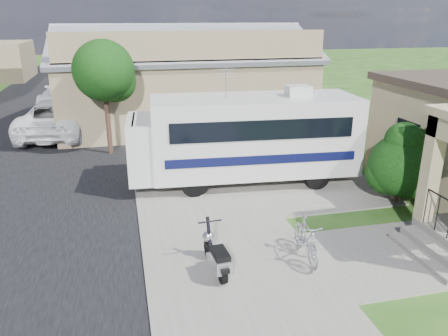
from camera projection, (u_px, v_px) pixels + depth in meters
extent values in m
plane|color=#193F11|center=(267.00, 249.00, 10.69)|extent=(120.00, 120.00, 0.00)
cube|color=black|center=(20.00, 152.00, 18.24)|extent=(9.00, 80.00, 0.02)
cube|color=slate|center=(175.00, 142.00, 19.65)|extent=(4.00, 80.00, 0.06)
cube|color=slate|center=(267.00, 180.00, 15.14)|extent=(7.00, 6.00, 0.05)
cube|color=slate|center=(400.00, 254.00, 10.41)|extent=(4.00, 3.00, 0.05)
cube|color=black|center=(406.00, 140.00, 13.79)|extent=(0.04, 1.10, 1.20)
cube|color=slate|center=(435.00, 252.00, 10.24)|extent=(0.40, 2.16, 0.32)
cube|color=slate|center=(421.00, 257.00, 10.20)|extent=(0.35, 2.16, 0.16)
cube|color=tan|center=(431.00, 169.00, 10.71)|extent=(0.35, 0.35, 2.70)
cube|color=#817051|center=(183.00, 88.00, 22.95)|extent=(12.00, 8.00, 3.60)
cube|color=slate|center=(188.00, 44.00, 20.33)|extent=(12.50, 4.40, 1.78)
cube|color=slate|center=(177.00, 39.00, 24.00)|extent=(12.50, 4.40, 1.78)
cube|color=slate|center=(181.00, 27.00, 21.94)|extent=(12.50, 0.50, 0.22)
cube|color=#817051|center=(195.00, 47.00, 18.59)|extent=(11.76, 0.20, 1.30)
cylinder|color=black|center=(108.00, 116.00, 17.61)|extent=(0.20, 0.20, 3.15)
sphere|color=black|center=(104.00, 71.00, 17.01)|extent=(2.40, 2.40, 2.40)
sphere|color=black|center=(115.00, 81.00, 17.43)|extent=(1.68, 1.68, 1.68)
cylinder|color=black|center=(110.00, 80.00, 26.77)|extent=(0.20, 0.20, 3.29)
sphere|color=black|center=(107.00, 48.00, 26.14)|extent=(2.40, 2.40, 2.40)
sphere|color=black|center=(115.00, 56.00, 26.57)|extent=(1.68, 1.68, 1.68)
cylinder|color=black|center=(111.00, 67.00, 35.08)|extent=(0.20, 0.20, 3.01)
sphere|color=black|center=(110.00, 44.00, 34.51)|extent=(2.40, 2.40, 2.40)
sphere|color=black|center=(115.00, 50.00, 34.92)|extent=(1.68, 1.68, 1.68)
cube|color=#BCBBB7|center=(254.00, 134.00, 14.49)|extent=(6.86, 2.87, 2.49)
cube|color=#BCBBB7|center=(141.00, 148.00, 14.02)|extent=(0.93, 2.33, 1.92)
cube|color=black|center=(134.00, 132.00, 13.82)|extent=(0.20, 2.04, 0.86)
cube|color=black|center=(264.00, 130.00, 13.21)|extent=(5.69, 0.44, 0.62)
cube|color=black|center=(247.00, 113.00, 15.47)|extent=(5.69, 0.44, 0.62)
cube|color=black|center=(263.00, 160.00, 13.53)|extent=(6.02, 0.45, 0.29)
cube|color=black|center=(246.00, 139.00, 15.78)|extent=(6.02, 0.45, 0.29)
cube|color=#BCBBB7|center=(298.00, 91.00, 14.23)|extent=(0.81, 0.72, 0.34)
cylinder|color=#A8A8B0|center=(226.00, 83.00, 13.77)|extent=(0.04, 0.04, 0.96)
cylinder|color=black|center=(194.00, 185.00, 13.60)|extent=(0.78, 0.32, 0.77)
cylinder|color=black|center=(188.00, 163.00, 15.56)|extent=(0.78, 0.32, 0.77)
cylinder|color=black|center=(317.00, 177.00, 14.20)|extent=(0.78, 0.32, 0.77)
cylinder|color=black|center=(297.00, 158.00, 16.17)|extent=(0.78, 0.32, 0.77)
cylinder|color=black|center=(397.00, 191.00, 13.22)|extent=(0.15, 0.15, 0.75)
sphere|color=black|center=(400.00, 165.00, 12.94)|extent=(1.87, 1.87, 1.87)
sphere|color=black|center=(407.00, 150.00, 13.15)|extent=(1.49, 1.49, 1.49)
sphere|color=black|center=(387.00, 173.00, 13.14)|extent=(1.31, 1.31, 1.31)
sphere|color=black|center=(410.00, 180.00, 12.85)|extent=(1.12, 1.12, 1.12)
sphere|color=black|center=(404.00, 141.00, 12.69)|extent=(1.12, 1.12, 1.12)
cylinder|color=black|center=(222.00, 274.00, 9.19)|extent=(0.15, 0.44, 0.44)
cylinder|color=black|center=(209.00, 249.00, 10.17)|extent=(0.15, 0.44, 0.44)
cube|color=#A8A8B0|center=(216.00, 259.00, 9.62)|extent=(0.34, 0.56, 0.08)
cube|color=#A8A8B0|center=(221.00, 263.00, 9.21)|extent=(0.38, 0.57, 0.30)
cube|color=black|center=(220.00, 254.00, 9.19)|extent=(0.34, 0.61, 0.12)
cube|color=black|center=(225.00, 270.00, 9.00)|extent=(0.19, 0.21, 0.10)
cylinder|color=black|center=(209.00, 235.00, 9.98)|extent=(0.10, 0.34, 0.82)
sphere|color=#A8A8B0|center=(208.00, 236.00, 10.06)|extent=(0.28, 0.28, 0.28)
sphere|color=black|center=(207.00, 235.00, 10.13)|extent=(0.12, 0.12, 0.12)
cylinder|color=black|center=(210.00, 221.00, 9.78)|extent=(0.55, 0.08, 0.04)
cube|color=black|center=(209.00, 244.00, 10.13)|extent=(0.16, 0.29, 0.06)
imported|color=#A8A8B0|center=(306.00, 241.00, 10.08)|extent=(0.60, 1.67, 0.99)
imported|color=white|center=(60.00, 117.00, 20.71)|extent=(3.63, 6.54, 1.73)
imported|color=white|center=(70.00, 90.00, 27.47)|extent=(3.61, 6.76, 1.86)
cylinder|color=#166F2A|center=(414.00, 236.00, 11.15)|extent=(0.36, 0.36, 0.16)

